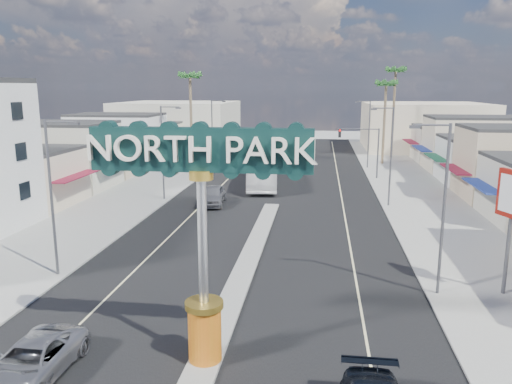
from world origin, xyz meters
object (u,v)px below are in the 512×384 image
(traffic_signal_right, at_px, (363,143))
(streetlight_l_mid, at_px, (164,148))
(streetlight_r_mid, at_px, (389,151))
(streetlight_r_far, at_px, (368,131))
(city_bus, at_px, (262,169))
(suv_left, at_px, (32,361))
(car_parked_left, at_px, (213,195))
(traffic_signal_left, at_px, (209,141))
(gateway_sign, at_px, (202,219))
(palm_right_mid, at_px, (386,88))
(streetlight_r_near, at_px, (441,201))
(palm_left_far, at_px, (190,81))
(palm_right_far, at_px, (396,75))
(streetlight_l_far, at_px, (213,129))
(streetlight_l_near, at_px, (54,190))

(traffic_signal_right, bearing_deg, streetlight_l_mid, -144.50)
(traffic_signal_right, relative_size, streetlight_r_mid, 0.67)
(streetlight_r_far, relative_size, city_bus, 0.70)
(streetlight_r_far, bearing_deg, suv_left, -107.71)
(car_parked_left, bearing_deg, traffic_signal_left, 98.64)
(gateway_sign, bearing_deg, streetlight_r_mid, 69.58)
(streetlight_r_mid, bearing_deg, palm_right_mid, 84.36)
(streetlight_r_near, bearing_deg, streetlight_r_far, 90.00)
(traffic_signal_left, xyz_separation_m, streetlight_r_far, (19.62, 8.01, 0.79))
(streetlight_r_mid, distance_m, city_bus, 15.38)
(palm_left_far, xyz_separation_m, palm_right_far, (28.00, 12.00, 0.89))
(traffic_signal_left, xyz_separation_m, suv_left, (3.03, -43.93, -3.55))
(streetlight_l_far, relative_size, palm_left_far, 0.69)
(streetlight_l_mid, bearing_deg, streetlight_l_near, -90.00)
(palm_right_far, relative_size, suv_left, 2.71)
(palm_right_mid, bearing_deg, car_parked_left, -124.15)
(streetlight_r_mid, bearing_deg, palm_left_far, 139.52)
(palm_right_far, height_order, car_parked_left, palm_right_far)
(traffic_signal_left, xyz_separation_m, car_parked_left, (3.68, -15.27, -3.38))
(streetlight_l_far, bearing_deg, city_bus, -58.11)
(streetlight_l_near, distance_m, city_bus, 29.85)
(suv_left, bearing_deg, palm_left_far, 99.03)
(traffic_signal_right, xyz_separation_m, car_parked_left, (-14.68, -15.27, -3.38))
(gateway_sign, xyz_separation_m, car_parked_left, (-5.50, 26.74, -5.04))
(suv_left, height_order, car_parked_left, car_parked_left)
(streetlight_l_near, height_order, streetlight_l_far, same)
(gateway_sign, relative_size, traffic_signal_left, 1.53)
(gateway_sign, bearing_deg, streetlight_l_near, 142.45)
(traffic_signal_right, bearing_deg, palm_right_far, 72.10)
(traffic_signal_left, xyz_separation_m, palm_right_mid, (22.18, 12.01, 6.33))
(streetlight_l_far, relative_size, streetlight_r_mid, 1.00)
(traffic_signal_left, height_order, palm_right_far, palm_right_far)
(streetlight_l_near, bearing_deg, streetlight_r_far, 63.58)
(traffic_signal_left, distance_m, palm_right_mid, 26.01)
(traffic_signal_right, relative_size, palm_right_far, 0.43)
(gateway_sign, xyz_separation_m, streetlight_r_mid, (10.43, 28.02, -0.86))
(streetlight_l_mid, distance_m, city_bus, 12.38)
(streetlight_l_far, distance_m, palm_right_mid, 24.41)
(streetlight_r_far, xyz_separation_m, car_parked_left, (-15.93, -23.28, -4.17))
(streetlight_r_far, xyz_separation_m, palm_right_far, (4.57, 10.00, 7.32))
(gateway_sign, height_order, car_parked_left, gateway_sign)
(palm_left_far, distance_m, car_parked_left, 24.93)
(traffic_signal_left, relative_size, streetlight_r_near, 0.67)
(streetlight_l_far, bearing_deg, suv_left, -85.29)
(streetlight_r_near, height_order, palm_right_mid, palm_right_mid)
(streetlight_r_mid, bearing_deg, gateway_sign, -110.42)
(palm_right_mid, bearing_deg, city_bus, -130.52)
(traffic_signal_left, distance_m, streetlight_r_mid, 24.11)
(city_bus, bearing_deg, streetlight_l_near, -112.24)
(streetlight_r_far, bearing_deg, gateway_sign, -101.78)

